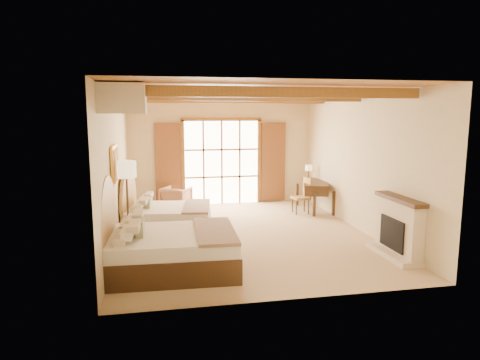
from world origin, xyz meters
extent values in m
plane|color=#D0B487|center=(0.00, 0.00, 0.00)|extent=(7.00, 7.00, 0.00)
plane|color=beige|center=(0.00, 3.50, 1.60)|extent=(5.50, 0.00, 5.50)
plane|color=beige|center=(-2.75, 0.00, 1.60)|extent=(0.00, 7.00, 7.00)
plane|color=beige|center=(2.75, 0.00, 1.60)|extent=(0.00, 7.00, 7.00)
plane|color=#A76736|center=(0.00, 0.00, 3.20)|extent=(7.00, 7.00, 0.00)
cube|color=white|center=(0.00, 3.46, 1.25)|extent=(2.20, 0.02, 2.50)
cube|color=brown|center=(-1.60, 3.43, 1.25)|extent=(0.75, 0.06, 2.40)
cube|color=brown|center=(1.60, 3.43, 1.25)|extent=(0.75, 0.06, 2.40)
cube|color=beige|center=(2.62, -2.00, 0.55)|extent=(0.25, 1.30, 1.10)
cube|color=black|center=(2.55, -2.00, 0.45)|extent=(0.18, 0.80, 0.60)
cube|color=beige|center=(2.53, -2.00, 0.05)|extent=(0.45, 1.40, 0.10)
cube|color=#433118|center=(2.61, -2.00, 1.12)|extent=(0.30, 1.40, 0.08)
cube|color=gold|center=(-2.71, -0.75, 1.75)|extent=(0.05, 0.95, 0.75)
cube|color=orange|center=(-2.68, -0.75, 1.75)|extent=(0.02, 0.82, 0.62)
cube|color=beige|center=(-2.40, -2.00, 2.95)|extent=(0.70, 1.40, 0.45)
cube|color=#433118|center=(-1.70, -1.98, 0.22)|extent=(2.31, 1.78, 0.44)
cube|color=white|center=(-1.70, -1.98, 0.56)|extent=(2.26, 1.74, 0.24)
cube|color=#856F57|center=(-0.94, -1.98, 0.69)|extent=(0.74, 1.75, 0.05)
cube|color=#93996C|center=(-2.22, -1.98, 0.81)|extent=(0.15, 0.46, 0.26)
cube|color=#433118|center=(-1.68, 0.60, 0.19)|extent=(2.12, 1.72, 0.38)
cube|color=white|center=(-1.68, 0.60, 0.48)|extent=(2.08, 1.69, 0.21)
cube|color=#856F57|center=(-1.03, 0.60, 0.59)|extent=(0.79, 1.56, 0.05)
cube|color=#93996C|center=(-2.13, 0.60, 0.70)|extent=(0.17, 0.41, 0.23)
cube|color=#433118|center=(-2.48, -1.02, 0.27)|extent=(0.46, 0.46, 0.54)
cylinder|color=#33271A|center=(-2.50, -0.71, 0.02)|extent=(0.26, 0.26, 0.03)
cylinder|color=#33271A|center=(-2.50, -0.71, 0.80)|extent=(0.04, 0.04, 1.55)
cylinder|color=beige|center=(-2.50, -0.71, 1.65)|extent=(0.38, 0.38, 0.32)
imported|color=#A46E4F|center=(-1.41, 2.75, 0.34)|extent=(0.98, 0.99, 0.68)
cube|color=tan|center=(-1.10, 2.10, 0.20)|extent=(0.70, 0.70, 0.40)
cube|color=#433118|center=(2.45, 2.05, 0.80)|extent=(1.07, 1.66, 0.05)
cube|color=#433118|center=(2.45, 2.05, 0.66)|extent=(1.04, 1.61, 0.24)
cube|color=#B58243|center=(1.93, 1.74, 0.43)|extent=(0.48, 0.48, 0.06)
cube|color=#B58243|center=(2.12, 1.74, 0.72)|extent=(0.10, 0.44, 0.53)
cylinder|color=#33271A|center=(2.46, 2.62, 0.84)|extent=(0.12, 0.12, 0.02)
cylinder|color=#33271A|center=(2.46, 2.62, 0.98)|extent=(0.02, 0.02, 0.28)
cylinder|color=beige|center=(2.46, 2.62, 1.15)|extent=(0.20, 0.20, 0.16)
camera|label=1|loc=(-1.89, -9.23, 2.73)|focal=32.00mm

